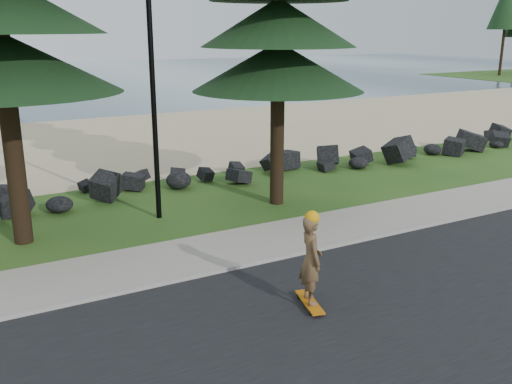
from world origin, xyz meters
The scene contains 8 objects.
ground centered at (0.00, 0.00, 0.00)m, with size 160.00×160.00×0.00m, color #264B17.
road centered at (0.00, -4.50, 0.01)m, with size 160.00×7.00×0.02m, color black.
kerb centered at (0.00, -0.90, 0.05)m, with size 160.00×0.20×0.10m, color #A09990.
sidewalk centered at (0.00, 0.20, 0.04)m, with size 160.00×2.00×0.08m, color #A19486.
beach_sand centered at (0.00, 14.50, 0.01)m, with size 160.00×15.00×0.01m, color tan.
seawall_boulders centered at (0.00, 5.60, 0.00)m, with size 60.00×2.40×1.10m, color black, non-canonical shape.
lamp_post centered at (0.00, 3.20, 4.13)m, with size 0.25×0.14×8.14m.
skateboarder centered at (0.69, -3.12, 0.94)m, with size 0.54×1.03×1.86m.
Camera 1 is at (-4.81, -11.04, 4.99)m, focal length 40.00 mm.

